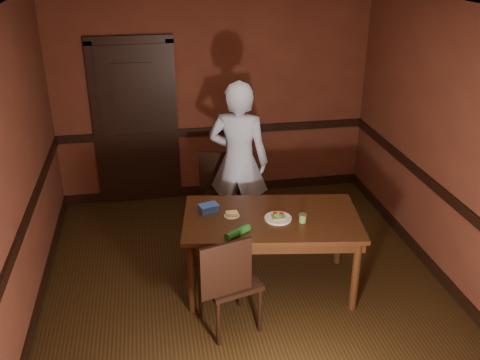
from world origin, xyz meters
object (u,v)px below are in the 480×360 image
object	(u,v)px
chair_near	(229,279)
sauce_jar	(303,218)
dining_table	(271,252)
cheese_saucer	(232,215)
person	(239,161)
chair_far	(224,196)
food_tub	(209,208)
sandwich_plate	(278,217)

from	to	relation	value
chair_near	sauce_jar	size ratio (longest dim) A/B	11.67
dining_table	sauce_jar	distance (m)	0.53
chair_near	cheese_saucer	xyz separation A→B (m)	(0.12, 0.60, 0.31)
person	cheese_saucer	distance (m)	1.04
chair_near	sauce_jar	xyz separation A→B (m)	(0.76, 0.37, 0.33)
chair_far	sauce_jar	xyz separation A→B (m)	(0.55, -1.30, 0.36)
food_tub	person	bearing A→B (deg)	46.30
person	food_tub	size ratio (longest dim) A/B	8.79
cheese_saucer	person	bearing A→B (deg)	76.41
sandwich_plate	chair_far	bearing A→B (deg)	105.80
cheese_saucer	sandwich_plate	bearing A→B (deg)	-17.31
cheese_saucer	food_tub	distance (m)	0.24
person	food_tub	bearing A→B (deg)	83.79
chair_far	cheese_saucer	xyz separation A→B (m)	(-0.08, -1.07, 0.33)
person	sauce_jar	world-z (taller)	person
chair_far	chair_near	bearing A→B (deg)	-84.33
chair_near	sauce_jar	distance (m)	0.91
sauce_jar	cheese_saucer	bearing A→B (deg)	160.35
person	sandwich_plate	distance (m)	1.15
sandwich_plate	cheese_saucer	world-z (taller)	sandwich_plate
person	sauce_jar	distance (m)	1.29
sauce_jar	person	bearing A→B (deg)	107.67
chair_near	cheese_saucer	distance (m)	0.68
sauce_jar	cheese_saucer	size ratio (longest dim) A/B	0.57
dining_table	cheese_saucer	size ratio (longest dim) A/B	11.36
chair_near	dining_table	bearing A→B (deg)	-149.50
sauce_jar	food_tub	xyz separation A→B (m)	(-0.84, 0.36, -0.00)
person	chair_near	bearing A→B (deg)	98.16
chair_far	food_tub	xyz separation A→B (m)	(-0.29, -0.94, 0.35)
person	cheese_saucer	size ratio (longest dim) A/B	12.52
dining_table	chair_far	distance (m)	1.19
chair_near	person	bearing A→B (deg)	-118.79
chair_far	food_tub	world-z (taller)	chair_far
food_tub	chair_near	bearing A→B (deg)	-99.94
chair_far	sauce_jar	world-z (taller)	chair_far
sandwich_plate	sauce_jar	bearing A→B (deg)	-24.10
sandwich_plate	sauce_jar	size ratio (longest dim) A/B	3.05
sandwich_plate	sauce_jar	distance (m)	0.23
sauce_jar	chair_near	bearing A→B (deg)	-153.75
chair_far	sauce_jar	size ratio (longest dim) A/B	11.14
dining_table	sauce_jar	xyz separation A→B (m)	(0.26, -0.15, 0.43)
sauce_jar	food_tub	distance (m)	0.91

